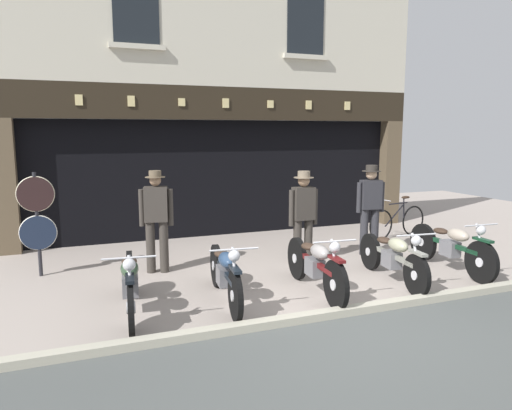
# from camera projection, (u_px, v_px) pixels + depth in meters

# --- Properties ---
(ground) EXTENTS (21.26, 22.00, 0.18)m
(ground) POSITION_uv_depth(u_px,v_px,m) (395.00, 353.00, 5.20)
(ground) COLOR #A1948B
(shop_facade) EXTENTS (9.56, 4.42, 6.29)m
(shop_facade) POSITION_uv_depth(u_px,v_px,m) (204.00, 156.00, 12.30)
(shop_facade) COLOR black
(shop_facade) RESTS_ON ground
(motorcycle_left) EXTENTS (0.62, 2.04, 0.92)m
(motorcycle_left) POSITION_uv_depth(u_px,v_px,m) (130.00, 282.00, 6.16)
(motorcycle_left) COLOR black
(motorcycle_left) RESTS_ON ground
(motorcycle_center_left) EXTENTS (0.62, 2.04, 0.92)m
(motorcycle_center_left) POSITION_uv_depth(u_px,v_px,m) (225.00, 272.00, 6.58)
(motorcycle_center_left) COLOR black
(motorcycle_center_left) RESTS_ON ground
(motorcycle_center) EXTENTS (0.62, 2.06, 0.93)m
(motorcycle_center) POSITION_uv_depth(u_px,v_px,m) (315.00, 264.00, 6.97)
(motorcycle_center) COLOR black
(motorcycle_center) RESTS_ON ground
(motorcycle_center_right) EXTENTS (0.62, 2.03, 0.90)m
(motorcycle_center_right) POSITION_uv_depth(u_px,v_px,m) (393.00, 256.00, 7.48)
(motorcycle_center_right) COLOR black
(motorcycle_center_right) RESTS_ON ground
(motorcycle_right) EXTENTS (0.62, 2.11, 0.93)m
(motorcycle_right) POSITION_uv_depth(u_px,v_px,m) (451.00, 246.00, 8.07)
(motorcycle_right) COLOR black
(motorcycle_right) RESTS_ON ground
(salesman_left) EXTENTS (0.55, 0.33, 1.72)m
(salesman_left) POSITION_uv_depth(u_px,v_px,m) (156.00, 217.00, 7.91)
(salesman_left) COLOR #38332D
(salesman_left) RESTS_ON ground
(shopkeeper_center) EXTENTS (0.56, 0.36, 1.66)m
(shopkeeper_center) POSITION_uv_depth(u_px,v_px,m) (303.00, 212.00, 8.51)
(shopkeeper_center) COLOR #38332D
(shopkeeper_center) RESTS_ON ground
(salesman_right) EXTENTS (0.55, 0.35, 1.72)m
(salesman_right) POSITION_uv_depth(u_px,v_px,m) (370.00, 205.00, 9.08)
(salesman_right) COLOR #2D2D33
(salesman_right) RESTS_ON ground
(tyre_sign_pole) EXTENTS (0.58, 0.06, 1.71)m
(tyre_sign_pole) POSITION_uv_depth(u_px,v_px,m) (37.00, 215.00, 7.68)
(tyre_sign_pole) COLOR #232328
(tyre_sign_pole) RESTS_ON ground
(advert_board_near) EXTENTS (0.75, 0.03, 1.09)m
(advert_board_near) POSITION_uv_depth(u_px,v_px,m) (270.00, 157.00, 11.23)
(advert_board_near) COLOR silver
(advert_board_far) EXTENTS (0.67, 0.03, 0.99)m
(advert_board_far) POSITION_uv_depth(u_px,v_px,m) (317.00, 152.00, 11.66)
(advert_board_far) COLOR silver
(leaning_bicycle) EXTENTS (1.69, 0.50, 0.93)m
(leaning_bicycle) POSITION_uv_depth(u_px,v_px,m) (398.00, 221.00, 10.68)
(leaning_bicycle) COLOR black
(leaning_bicycle) RESTS_ON ground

